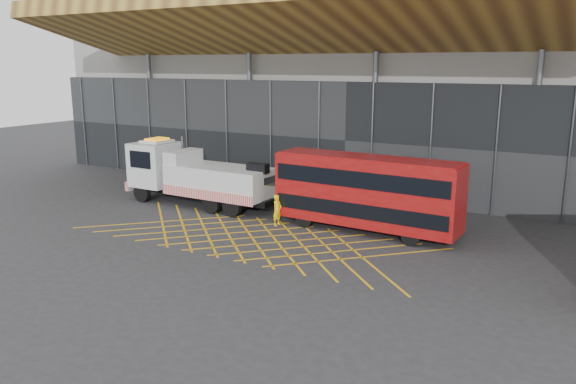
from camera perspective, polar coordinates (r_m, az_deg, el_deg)
The scene contains 6 objects.
ground_plane at distance 31.42m, azimuth -6.14°, elevation -4.20°, with size 120.00×120.00×0.00m, color #292A2C.
road_markings at distance 30.55m, azimuth -3.69°, elevation -4.64°, with size 19.96×7.16×0.01m.
construction_building at distance 45.52m, azimuth 9.58°, elevation 12.45°, with size 55.00×23.97×18.00m.
recovery_truck at distance 37.60m, azimuth -9.50°, elevation 1.69°, with size 12.41×3.14×4.33m.
bus_towed at distance 31.27m, azimuth 7.92°, elevation 0.15°, with size 10.57×2.88×4.26m.
worker at distance 32.59m, azimuth -1.10°, elevation -1.85°, with size 0.66×0.43×1.81m, color yellow.
Camera 1 is at (17.64, -24.32, 9.21)m, focal length 35.00 mm.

